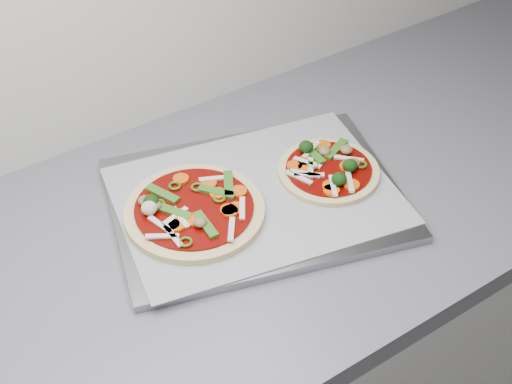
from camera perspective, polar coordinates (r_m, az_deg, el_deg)
base_cabinet at (r=1.50m, az=4.02°, el=-12.93°), size 3.60×0.60×0.86m
countertop at (r=1.16m, az=5.05°, el=0.05°), size 3.60×0.60×0.04m
baking_tray at (r=1.11m, az=-0.02°, el=-0.58°), size 0.51×0.43×0.01m
parchment at (r=1.10m, az=-0.02°, el=-0.27°), size 0.47×0.38×0.00m
pizza_left at (r=1.06m, az=-5.08°, el=-1.44°), size 0.25×0.25×0.04m
pizza_right at (r=1.14m, az=5.85°, el=1.87°), size 0.21×0.21×0.03m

